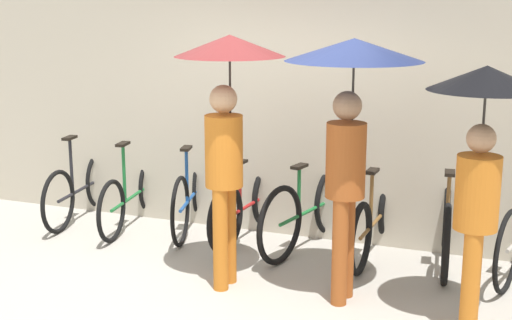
{
  "coord_description": "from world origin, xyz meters",
  "views": [
    {
      "loc": [
        2.28,
        -4.92,
        2.46
      ],
      "look_at": [
        0.0,
        1.04,
        1.0
      ],
      "focal_mm": 50.0,
      "sensor_mm": 36.0,
      "label": 1
    }
  ],
  "objects_px": {
    "pedestrian_leading": "(227,96)",
    "parked_bicycle_5": "(375,220)",
    "parked_bicycle_1": "(132,194)",
    "parked_bicycle_3": "(248,205)",
    "parked_bicycle_6": "(446,226)",
    "parked_bicycle_0": "(81,187)",
    "parked_bicycle_4": "(308,210)",
    "parked_bicycle_2": "(191,196)",
    "pedestrian_center": "(351,92)",
    "pedestrian_trailing": "(482,135)"
  },
  "relations": [
    {
      "from": "parked_bicycle_1",
      "to": "parked_bicycle_4",
      "type": "xyz_separation_m",
      "value": [
        2.01,
        0.0,
        0.04
      ]
    },
    {
      "from": "parked_bicycle_5",
      "to": "parked_bicycle_6",
      "type": "distance_m",
      "value": 0.67
    },
    {
      "from": "parked_bicycle_2",
      "to": "pedestrian_center",
      "type": "relative_size",
      "value": 0.79
    },
    {
      "from": "parked_bicycle_2",
      "to": "parked_bicycle_5",
      "type": "xyz_separation_m",
      "value": [
        2.01,
        -0.06,
        -0.03
      ]
    },
    {
      "from": "parked_bicycle_1",
      "to": "pedestrian_leading",
      "type": "bearing_deg",
      "value": -132.37
    },
    {
      "from": "parked_bicycle_3",
      "to": "parked_bicycle_6",
      "type": "distance_m",
      "value": 2.01
    },
    {
      "from": "pedestrian_leading",
      "to": "parked_bicycle_5",
      "type": "bearing_deg",
      "value": 47.57
    },
    {
      "from": "parked_bicycle_1",
      "to": "pedestrian_trailing",
      "type": "bearing_deg",
      "value": -116.81
    },
    {
      "from": "parked_bicycle_3",
      "to": "parked_bicycle_6",
      "type": "xyz_separation_m",
      "value": [
        2.01,
        -0.03,
        0.02
      ]
    },
    {
      "from": "parked_bicycle_2",
      "to": "pedestrian_leading",
      "type": "xyz_separation_m",
      "value": [
        0.95,
        -1.2,
        1.27
      ]
    },
    {
      "from": "parked_bicycle_0",
      "to": "parked_bicycle_6",
      "type": "height_order",
      "value": "parked_bicycle_6"
    },
    {
      "from": "parked_bicycle_3",
      "to": "parked_bicycle_6",
      "type": "bearing_deg",
      "value": -86.55
    },
    {
      "from": "parked_bicycle_4",
      "to": "parked_bicycle_6",
      "type": "relative_size",
      "value": 1.06
    },
    {
      "from": "parked_bicycle_6",
      "to": "pedestrian_leading",
      "type": "distance_m",
      "value": 2.42
    },
    {
      "from": "pedestrian_leading",
      "to": "parked_bicycle_0",
      "type": "bearing_deg",
      "value": 154.79
    },
    {
      "from": "parked_bicycle_0",
      "to": "pedestrian_trailing",
      "type": "height_order",
      "value": "pedestrian_trailing"
    },
    {
      "from": "parked_bicycle_5",
      "to": "parked_bicycle_1",
      "type": "bearing_deg",
      "value": 93.33
    },
    {
      "from": "parked_bicycle_6",
      "to": "pedestrian_trailing",
      "type": "height_order",
      "value": "pedestrian_trailing"
    },
    {
      "from": "parked_bicycle_0",
      "to": "pedestrian_center",
      "type": "bearing_deg",
      "value": -114.47
    },
    {
      "from": "parked_bicycle_2",
      "to": "pedestrian_trailing",
      "type": "relative_size",
      "value": 0.85
    },
    {
      "from": "parked_bicycle_5",
      "to": "pedestrian_leading",
      "type": "relative_size",
      "value": 0.81
    },
    {
      "from": "parked_bicycle_1",
      "to": "parked_bicycle_5",
      "type": "xyz_separation_m",
      "value": [
        2.68,
        0.03,
        0.0
      ]
    },
    {
      "from": "parked_bicycle_3",
      "to": "parked_bicycle_4",
      "type": "distance_m",
      "value": 0.67
    },
    {
      "from": "pedestrian_center",
      "to": "pedestrian_trailing",
      "type": "relative_size",
      "value": 1.08
    },
    {
      "from": "parked_bicycle_4",
      "to": "pedestrian_center",
      "type": "xyz_separation_m",
      "value": [
        0.64,
        -1.03,
        1.33
      ]
    },
    {
      "from": "parked_bicycle_0",
      "to": "parked_bicycle_6",
      "type": "distance_m",
      "value": 4.02
    },
    {
      "from": "parked_bicycle_1",
      "to": "parked_bicycle_3",
      "type": "distance_m",
      "value": 1.34
    },
    {
      "from": "parked_bicycle_1",
      "to": "pedestrian_center",
      "type": "relative_size",
      "value": 0.81
    },
    {
      "from": "parked_bicycle_6",
      "to": "parked_bicycle_0",
      "type": "bearing_deg",
      "value": 84.14
    },
    {
      "from": "pedestrian_leading",
      "to": "pedestrian_trailing",
      "type": "xyz_separation_m",
      "value": [
        2.06,
        -0.14,
        -0.16
      ]
    },
    {
      "from": "parked_bicycle_3",
      "to": "pedestrian_leading",
      "type": "xyz_separation_m",
      "value": [
        0.28,
        -1.15,
        1.29
      ]
    },
    {
      "from": "parked_bicycle_3",
      "to": "parked_bicycle_5",
      "type": "bearing_deg",
      "value": -86.32
    },
    {
      "from": "parked_bicycle_3",
      "to": "parked_bicycle_6",
      "type": "relative_size",
      "value": 1.0
    },
    {
      "from": "parked_bicycle_1",
      "to": "parked_bicycle_5",
      "type": "distance_m",
      "value": 2.68
    },
    {
      "from": "parked_bicycle_2",
      "to": "pedestrian_trailing",
      "type": "height_order",
      "value": "pedestrian_trailing"
    },
    {
      "from": "parked_bicycle_2",
      "to": "parked_bicycle_6",
      "type": "xyz_separation_m",
      "value": [
        2.68,
        -0.07,
        -0.0
      ]
    },
    {
      "from": "parked_bicycle_4",
      "to": "parked_bicycle_1",
      "type": "bearing_deg",
      "value": 102.81
    },
    {
      "from": "parked_bicycle_0",
      "to": "pedestrian_leading",
      "type": "xyz_separation_m",
      "value": [
        2.29,
        -1.1,
        1.29
      ]
    },
    {
      "from": "pedestrian_center",
      "to": "pedestrian_leading",
      "type": "bearing_deg",
      "value": -172.17
    },
    {
      "from": "parked_bicycle_0",
      "to": "parked_bicycle_5",
      "type": "distance_m",
      "value": 3.35
    },
    {
      "from": "parked_bicycle_1",
      "to": "pedestrian_leading",
      "type": "relative_size",
      "value": 0.8
    },
    {
      "from": "pedestrian_center",
      "to": "parked_bicycle_3",
      "type": "bearing_deg",
      "value": 144.14
    },
    {
      "from": "parked_bicycle_3",
      "to": "parked_bicycle_0",
      "type": "bearing_deg",
      "value": 95.79
    },
    {
      "from": "parked_bicycle_6",
      "to": "parked_bicycle_1",
      "type": "bearing_deg",
      "value": 84.16
    },
    {
      "from": "parked_bicycle_2",
      "to": "parked_bicycle_3",
      "type": "distance_m",
      "value": 0.67
    },
    {
      "from": "parked_bicycle_4",
      "to": "parked_bicycle_2",
      "type": "bearing_deg",
      "value": 98.93
    },
    {
      "from": "parked_bicycle_0",
      "to": "pedestrian_leading",
      "type": "distance_m",
      "value": 2.85
    },
    {
      "from": "parked_bicycle_0",
      "to": "pedestrian_trailing",
      "type": "relative_size",
      "value": 0.84
    },
    {
      "from": "parked_bicycle_4",
      "to": "pedestrian_trailing",
      "type": "xyz_separation_m",
      "value": [
        1.66,
        -1.25,
        1.1
      ]
    },
    {
      "from": "parked_bicycle_2",
      "to": "pedestrian_leading",
      "type": "bearing_deg",
      "value": -155.39
    }
  ]
}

